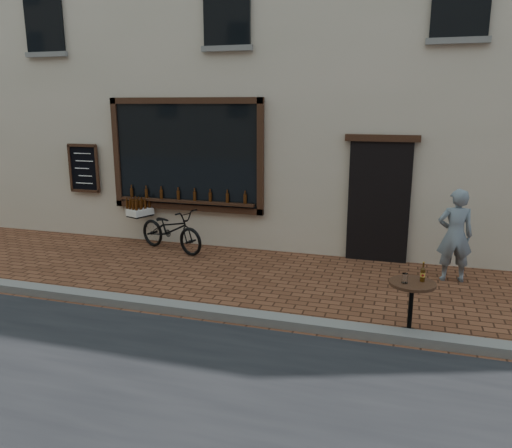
# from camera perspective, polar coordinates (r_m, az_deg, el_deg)

# --- Properties ---
(ground) EXTENTS (90.00, 90.00, 0.00)m
(ground) POSITION_cam_1_polar(r_m,az_deg,el_deg) (6.81, -5.06, -11.19)
(ground) COLOR #5A301D
(ground) RESTS_ON ground
(kerb) EXTENTS (90.00, 0.25, 0.12)m
(kerb) POSITION_cam_1_polar(r_m,az_deg,el_deg) (6.95, -4.45, -10.09)
(kerb) COLOR slate
(kerb) RESTS_ON ground
(shop_building) EXTENTS (28.00, 6.20, 10.00)m
(shop_building) POSITION_cam_1_polar(r_m,az_deg,el_deg) (12.63, 6.46, 23.29)
(shop_building) COLOR beige
(shop_building) RESTS_ON ground
(cargo_bicycle) EXTENTS (1.99, 1.15, 0.92)m
(cargo_bicycle) POSITION_cam_1_polar(r_m,az_deg,el_deg) (10.00, -9.82, -0.55)
(cargo_bicycle) COLOR black
(cargo_bicycle) RESTS_ON ground
(bistro_table) EXTENTS (0.56, 0.56, 0.97)m
(bistro_table) POSITION_cam_1_polar(r_m,az_deg,el_deg) (6.50, 17.35, -8.06)
(bistro_table) COLOR black
(bistro_table) RESTS_ON ground
(pedestrian) EXTENTS (0.61, 0.44, 1.54)m
(pedestrian) POSITION_cam_1_polar(r_m,az_deg,el_deg) (8.71, 21.79, -1.22)
(pedestrian) COLOR slate
(pedestrian) RESTS_ON ground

